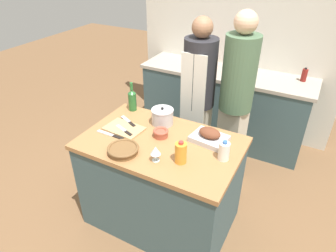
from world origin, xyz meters
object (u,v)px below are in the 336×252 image
milk_jug (224,151)px  person_cook_aproned (198,93)px  wine_glass_left (156,151)px  stand_mixer (209,58)px  cutting_board (124,129)px  knife_bread (124,130)px  juice_jug (181,153)px  knife_chef (111,135)px  condiment_bottle_tall (234,63)px  condiment_bottle_short (304,75)px  mixing_bowl (161,133)px  stock_pot (162,117)px  wicker_basket (123,150)px  roasting_pan (209,136)px  wine_bottle_green (132,99)px  person_cook_guest (236,95)px  knife_paring (129,121)px

milk_jug → person_cook_aproned: 1.02m
wine_glass_left → stand_mixer: bearing=99.6°
cutting_board → knife_bread: bearing=-49.8°
juice_jug → knife_chef: bearing=176.4°
condiment_bottle_tall → condiment_bottle_short: bearing=4.8°
milk_jug → mixing_bowl: bearing=175.7°
stock_pot → stand_mixer: size_ratio=0.58×
wicker_basket → stand_mixer: 1.88m
roasting_pan → milk_jug: (0.18, -0.17, 0.03)m
mixing_bowl → milk_jug: size_ratio=0.81×
stock_pot → condiment_bottle_tall: condiment_bottle_tall is taller
wicker_basket → milk_jug: bearing=22.5°
wicker_basket → milk_jug: milk_jug is taller
stock_pot → wine_glass_left: size_ratio=1.57×
roasting_pan → cutting_board: 0.74m
roasting_pan → mixing_bowl: (-0.38, -0.13, -0.01)m
roasting_pan → stand_mixer: stand_mixer is taller
cutting_board → stock_pot: 0.35m
roasting_pan → wine_glass_left: size_ratio=2.44×
cutting_board → mixing_bowl: (0.34, 0.06, 0.03)m
stock_pot → wine_bottle_green: bearing=166.9°
wicker_basket → milk_jug: (0.71, 0.29, 0.04)m
mixing_bowl → knife_chef: mixing_bowl is taller
cutting_board → person_cook_guest: bearing=51.0°
condiment_bottle_tall → knife_chef: bearing=-104.8°
juice_jug → milk_jug: juice_jug is taller
cutting_board → person_cook_aproned: 0.92m
mixing_bowl → condiment_bottle_short: (0.90, 1.71, 0.07)m
juice_jug → person_cook_guest: 1.06m
wine_bottle_green → condiment_bottle_tall: size_ratio=1.41×
juice_jug → milk_jug: (0.27, 0.18, -0.01)m
wicker_basket → cutting_board: size_ratio=0.72×
person_cook_guest → wine_bottle_green: bearing=-129.2°
stock_pot → knife_chef: bearing=-127.7°
cutting_board → knife_chef: size_ratio=1.27×
mixing_bowl → knife_chef: bearing=-154.3°
wicker_basket → person_cook_aproned: 1.15m
wine_glass_left → knife_paring: (-0.48, 0.35, -0.07)m
knife_paring → condiment_bottle_short: size_ratio=1.32×
stock_pot → person_cook_guest: (0.47, 0.64, 0.05)m
condiment_bottle_short → wicker_basket: bearing=-117.0°
stand_mixer → roasting_pan: bearing=-68.0°
roasting_pan → wicker_basket: bearing=-138.2°
wicker_basket → knife_bread: bearing=123.5°
wine_glass_left → stand_mixer: 1.86m
wine_glass_left → person_cook_aproned: (-0.13, 1.10, -0.03)m
cutting_board → stock_pot: stock_pot is taller
condiment_bottle_short → wine_glass_left: bearing=-111.0°
person_cook_aproned → knife_bread: bearing=-108.6°
roasting_pan → condiment_bottle_tall: 1.54m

